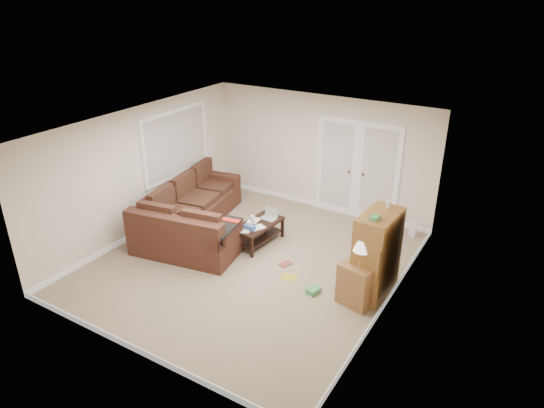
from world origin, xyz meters
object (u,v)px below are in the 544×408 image
Objects in this scene: side_cabinet at (360,280)px; coffee_table at (259,232)px; sectional_sofa at (191,218)px; tv_armoire at (376,254)px.

coffee_table is at bearing 175.35° from side_cabinet.
sectional_sofa is at bearing -158.74° from coffee_table.
sectional_sofa is 2.78× the size of coffee_table.
sectional_sofa reaches higher than coffee_table.
side_cabinet is (-0.11, -0.35, -0.31)m from tv_armoire.
side_cabinet reaches higher than sectional_sofa.
tv_armoire is at bearing -10.10° from sectional_sofa.
side_cabinet is at bearing -15.57° from sectional_sofa.
side_cabinet is at bearing -13.19° from coffee_table.
sectional_sofa is 1.40m from coffee_table.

